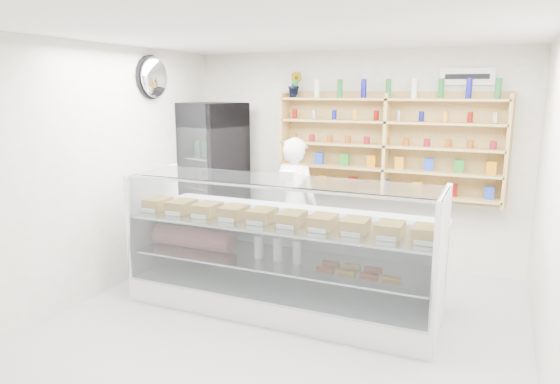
% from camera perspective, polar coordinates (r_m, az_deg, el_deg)
% --- Properties ---
extents(room, '(5.00, 5.00, 5.00)m').
position_cam_1_polar(room, '(4.45, -0.72, 0.00)').
color(room, '#A8A8AC').
rests_on(room, ground).
extents(display_counter, '(3.25, 0.97, 1.41)m').
position_cam_1_polar(display_counter, '(5.34, 0.08, -9.42)').
color(display_counter, white).
rests_on(display_counter, floor).
extents(shop_worker, '(0.70, 0.53, 1.72)m').
position_cam_1_polar(shop_worker, '(6.38, 1.75, -1.41)').
color(shop_worker, white).
rests_on(shop_worker, floor).
extents(drinks_cooler, '(0.94, 0.92, 2.12)m').
position_cam_1_polar(drinks_cooler, '(7.09, -7.71, 1.50)').
color(drinks_cooler, black).
rests_on(drinks_cooler, floor).
extents(wall_shelving, '(2.84, 0.28, 1.33)m').
position_cam_1_polar(wall_shelving, '(6.48, 12.02, 5.13)').
color(wall_shelving, tan).
rests_on(wall_shelving, back_wall).
extents(potted_plant, '(0.20, 0.16, 0.34)m').
position_cam_1_polar(potted_plant, '(6.81, 1.73, 12.17)').
color(potted_plant, '#1E6626').
rests_on(potted_plant, wall_shelving).
extents(security_mirror, '(0.15, 0.50, 0.50)m').
position_cam_1_polar(security_mirror, '(6.53, -14.17, 12.61)').
color(security_mirror, silver).
rests_on(security_mirror, left_wall).
extents(wall_sign, '(0.62, 0.03, 0.20)m').
position_cam_1_polar(wall_sign, '(6.45, 20.61, 12.25)').
color(wall_sign, white).
rests_on(wall_sign, back_wall).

